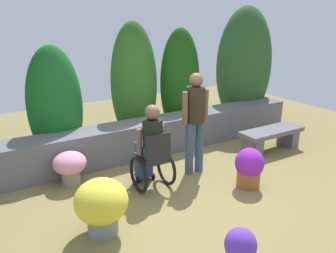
{
  "coord_description": "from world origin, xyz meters",
  "views": [
    {
      "loc": [
        -2.55,
        -3.81,
        2.55
      ],
      "look_at": [
        0.06,
        0.58,
        0.85
      ],
      "focal_mm": 36.03,
      "sensor_mm": 36.0,
      "label": 1
    }
  ],
  "objects_px": {
    "person_standing_companion": "(195,117)",
    "flower_pot_small_foreground": "(70,165)",
    "flower_pot_terracotta_by_wall": "(249,167)",
    "flower_pot_red_accent": "(240,250)",
    "person_in_wheelchair": "(151,150)",
    "stone_bench": "(271,137)",
    "flower_pot_purple_near": "(101,205)"
  },
  "relations": [
    {
      "from": "person_standing_companion",
      "to": "flower_pot_small_foreground",
      "type": "height_order",
      "value": "person_standing_companion"
    },
    {
      "from": "person_standing_companion",
      "to": "flower_pot_small_foreground",
      "type": "bearing_deg",
      "value": 148.04
    },
    {
      "from": "flower_pot_terracotta_by_wall",
      "to": "flower_pot_small_foreground",
      "type": "bearing_deg",
      "value": 147.61
    },
    {
      "from": "flower_pot_red_accent",
      "to": "flower_pot_terracotta_by_wall",
      "type": "bearing_deg",
      "value": 43.69
    },
    {
      "from": "person_standing_companion",
      "to": "flower_pot_terracotta_by_wall",
      "type": "height_order",
      "value": "person_standing_companion"
    },
    {
      "from": "person_in_wheelchair",
      "to": "flower_pot_small_foreground",
      "type": "relative_size",
      "value": 2.5
    },
    {
      "from": "person_standing_companion",
      "to": "flower_pot_red_accent",
      "type": "distance_m",
      "value": 2.48
    },
    {
      "from": "person_in_wheelchair",
      "to": "flower_pot_terracotta_by_wall",
      "type": "xyz_separation_m",
      "value": [
        1.3,
        -0.75,
        -0.3
      ]
    },
    {
      "from": "person_standing_companion",
      "to": "flower_pot_small_foreground",
      "type": "relative_size",
      "value": 3.18
    },
    {
      "from": "stone_bench",
      "to": "flower_pot_small_foreground",
      "type": "xyz_separation_m",
      "value": [
        -3.77,
        0.62,
        0.03
      ]
    },
    {
      "from": "stone_bench",
      "to": "flower_pot_small_foreground",
      "type": "height_order",
      "value": "flower_pot_small_foreground"
    },
    {
      "from": "flower_pot_terracotta_by_wall",
      "to": "flower_pot_red_accent",
      "type": "distance_m",
      "value": 1.94
    },
    {
      "from": "person_in_wheelchair",
      "to": "person_standing_companion",
      "type": "height_order",
      "value": "person_standing_companion"
    },
    {
      "from": "person_standing_companion",
      "to": "flower_pot_terracotta_by_wall",
      "type": "bearing_deg",
      "value": -75.28
    },
    {
      "from": "stone_bench",
      "to": "person_standing_companion",
      "type": "height_order",
      "value": "person_standing_companion"
    },
    {
      "from": "person_in_wheelchair",
      "to": "flower_pot_red_accent",
      "type": "height_order",
      "value": "person_in_wheelchair"
    },
    {
      "from": "flower_pot_terracotta_by_wall",
      "to": "flower_pot_red_accent",
      "type": "bearing_deg",
      "value": -136.31
    },
    {
      "from": "person_in_wheelchair",
      "to": "flower_pot_red_accent",
      "type": "xyz_separation_m",
      "value": [
        -0.1,
        -2.09,
        -0.35
      ]
    },
    {
      "from": "stone_bench",
      "to": "person_standing_companion",
      "type": "relative_size",
      "value": 0.79
    },
    {
      "from": "flower_pot_purple_near",
      "to": "flower_pot_red_accent",
      "type": "xyz_separation_m",
      "value": [
        0.97,
        -1.36,
        -0.12
      ]
    },
    {
      "from": "person_in_wheelchair",
      "to": "flower_pot_purple_near",
      "type": "distance_m",
      "value": 1.31
    },
    {
      "from": "flower_pot_terracotta_by_wall",
      "to": "flower_pot_small_foreground",
      "type": "distance_m",
      "value": 2.78
    },
    {
      "from": "person_in_wheelchair",
      "to": "flower_pot_purple_near",
      "type": "relative_size",
      "value": 1.86
    },
    {
      "from": "flower_pot_purple_near",
      "to": "person_in_wheelchair",
      "type": "bearing_deg",
      "value": 34.35
    },
    {
      "from": "person_standing_companion",
      "to": "flower_pot_red_accent",
      "type": "bearing_deg",
      "value": -126.84
    },
    {
      "from": "stone_bench",
      "to": "person_standing_companion",
      "type": "xyz_separation_m",
      "value": [
        -1.86,
        -0.03,
        0.7
      ]
    },
    {
      "from": "person_standing_companion",
      "to": "flower_pot_terracotta_by_wall",
      "type": "relative_size",
      "value": 2.71
    },
    {
      "from": "flower_pot_purple_near",
      "to": "flower_pot_terracotta_by_wall",
      "type": "height_order",
      "value": "flower_pot_purple_near"
    },
    {
      "from": "person_in_wheelchair",
      "to": "flower_pot_red_accent",
      "type": "distance_m",
      "value": 2.12
    },
    {
      "from": "flower_pot_purple_near",
      "to": "flower_pot_terracotta_by_wall",
      "type": "xyz_separation_m",
      "value": [
        2.37,
        -0.02,
        -0.07
      ]
    },
    {
      "from": "flower_pot_purple_near",
      "to": "flower_pot_red_accent",
      "type": "bearing_deg",
      "value": -54.41
    },
    {
      "from": "stone_bench",
      "to": "flower_pot_terracotta_by_wall",
      "type": "bearing_deg",
      "value": -153.44
    }
  ]
}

